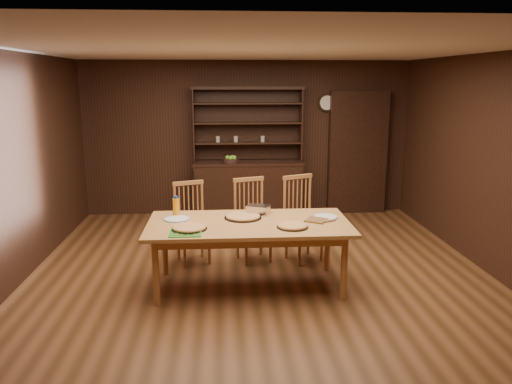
{
  "coord_description": "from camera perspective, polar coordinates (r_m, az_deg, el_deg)",
  "views": [
    {
      "loc": [
        -0.43,
        -5.5,
        2.28
      ],
      "look_at": [
        -0.03,
        0.4,
        0.95
      ],
      "focal_mm": 35.0,
      "sensor_mm": 36.0,
      "label": 1
    }
  ],
  "objects": [
    {
      "name": "fruit_bowl",
      "position": [
        8.29,
        -2.91,
        3.71
      ],
      "size": [
        0.27,
        0.27,
        0.12
      ],
      "color": "black",
      "rests_on": "china_hutch"
    },
    {
      "name": "china_hutch",
      "position": [
        8.44,
        -0.91,
        1.19
      ],
      "size": [
        1.84,
        0.52,
        2.17
      ],
      "color": "black",
      "rests_on": "floor"
    },
    {
      "name": "cooling_rack",
      "position": [
        5.16,
        -8.05,
        -4.57
      ],
      "size": [
        0.34,
        0.34,
        0.01
      ],
      "primitive_type": null,
      "rotation": [
        0.0,
        0.0,
        0.09
      ],
      "color": "#0DAA27",
      "rests_on": "dining_table"
    },
    {
      "name": "chair_left",
      "position": [
        6.4,
        -7.42,
        -3.14
      ],
      "size": [
        0.53,
        0.52,
        1.03
      ],
      "rotation": [
        0.0,
        0.0,
        0.35
      ],
      "color": "#A16137",
      "rests_on": "floor"
    },
    {
      "name": "pot_holder_b",
      "position": [
        5.58,
        6.92,
        -3.21
      ],
      "size": [
        0.3,
        0.3,
        0.02
      ],
      "primitive_type": "cube",
      "rotation": [
        0.0,
        0.0,
        -0.54
      ],
      "color": "#A71317",
      "rests_on": "dining_table"
    },
    {
      "name": "plate_right",
      "position": [
        5.72,
        7.95,
        -2.83
      ],
      "size": [
        0.28,
        0.28,
        0.02
      ],
      "color": "silver",
      "rests_on": "dining_table"
    },
    {
      "name": "pizza_center",
      "position": [
        5.65,
        -1.5,
        -2.82
      ],
      "size": [
        0.42,
        0.42,
        0.04
      ],
      "color": "black",
      "rests_on": "dining_table"
    },
    {
      "name": "floor",
      "position": [
        5.97,
        0.53,
        -9.74
      ],
      "size": [
        6.0,
        6.0,
        0.0
      ],
      "primitive_type": "plane",
      "color": "brown",
      "rests_on": "ground"
    },
    {
      "name": "pot_holder_a",
      "position": [
        5.61,
        7.84,
        -3.15
      ],
      "size": [
        0.24,
        0.24,
        0.01
      ],
      "primitive_type": "cube",
      "rotation": [
        0.0,
        0.0,
        0.44
      ],
      "color": "#A71317",
      "rests_on": "dining_table"
    },
    {
      "name": "pizza_right",
      "position": [
        5.31,
        4.19,
        -3.88
      ],
      "size": [
        0.34,
        0.34,
        0.04
      ],
      "color": "black",
      "rests_on": "dining_table"
    },
    {
      "name": "juice_bottle",
      "position": [
        5.79,
        -9.12,
        -1.68
      ],
      "size": [
        0.08,
        0.08,
        0.23
      ],
      "color": "orange",
      "rests_on": "dining_table"
    },
    {
      "name": "chair_center",
      "position": [
        6.41,
        -0.52,
        -2.84
      ],
      "size": [
        0.54,
        0.53,
        1.06
      ],
      "rotation": [
        0.0,
        0.0,
        0.33
      ],
      "color": "#A16137",
      "rests_on": "floor"
    },
    {
      "name": "dining_table",
      "position": [
        5.51,
        -0.83,
        -4.14
      ],
      "size": [
        2.22,
        1.11,
        0.75
      ],
      "color": "#C68544",
      "rests_on": "floor"
    },
    {
      "name": "doorway",
      "position": [
        8.8,
        11.51,
        4.43
      ],
      "size": [
        1.0,
        0.18,
        2.1
      ],
      "primitive_type": "cube",
      "color": "black",
      "rests_on": "floor"
    },
    {
      "name": "room_shell",
      "position": [
        5.56,
        0.56,
        5.46
      ],
      "size": [
        6.0,
        6.0,
        6.0
      ],
      "color": "white",
      "rests_on": "floor"
    },
    {
      "name": "wall_clock",
      "position": [
        8.65,
        8.1,
        10.07
      ],
      "size": [
        0.3,
        0.05,
        0.3
      ],
      "color": "black",
      "rests_on": "room_shell"
    },
    {
      "name": "foil_dish",
      "position": [
        5.83,
        0.25,
        -2.01
      ],
      "size": [
        0.3,
        0.26,
        0.1
      ],
      "primitive_type": "cube",
      "rotation": [
        0.0,
        0.0,
        -0.41
      ],
      "color": "white",
      "rests_on": "dining_table"
    },
    {
      "name": "pizza_left",
      "position": [
        5.28,
        -7.65,
        -4.06
      ],
      "size": [
        0.37,
        0.37,
        0.04
      ],
      "color": "black",
      "rests_on": "dining_table"
    },
    {
      "name": "chair_right",
      "position": [
        6.45,
        5.18,
        -2.64
      ],
      "size": [
        0.58,
        0.57,
        1.09
      ],
      "rotation": [
        0.0,
        0.0,
        0.41
      ],
      "color": "#A16137",
      "rests_on": "floor"
    },
    {
      "name": "plate_left",
      "position": [
        5.66,
        -9.05,
        -3.04
      ],
      "size": [
        0.29,
        0.29,
        0.02
      ],
      "color": "silver",
      "rests_on": "dining_table"
    }
  ]
}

